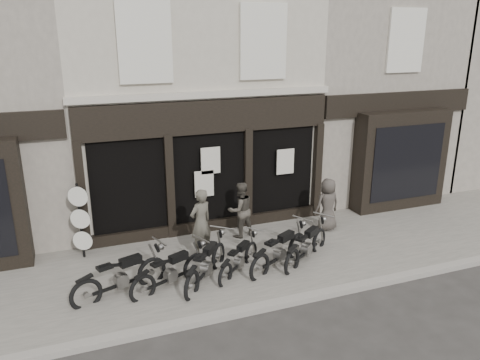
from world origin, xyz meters
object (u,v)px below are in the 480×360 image
object	(u,v)px
motorcycle_3	(239,261)
man_left	(201,223)
motorcycle_0	(121,279)
man_right	(328,204)
motorcycle_1	(171,274)
advert_sign_post	(81,225)
motorcycle_2	(206,267)
motorcycle_5	(307,248)
motorcycle_4	(280,253)
man_centre	(240,210)

from	to	relation	value
motorcycle_3	man_left	bearing A→B (deg)	77.17
motorcycle_0	man_right	size ratio (longest dim) A/B	1.42
motorcycle_1	advert_sign_post	xyz separation A→B (m)	(-1.79, 2.17, 0.62)
motorcycle_2	advert_sign_post	distance (m)	3.45
motorcycle_1	motorcycle_2	size ratio (longest dim) A/B	1.09
motorcycle_1	motorcycle_5	xyz separation A→B (m)	(3.52, 0.09, 0.01)
motorcycle_1	motorcycle_5	distance (m)	3.52
man_right	motorcycle_4	bearing A→B (deg)	29.49
man_left	motorcycle_2	bearing A→B (deg)	55.85
motorcycle_0	motorcycle_4	distance (m)	3.83
motorcycle_5	man_centre	world-z (taller)	man_centre
motorcycle_4	motorcycle_5	bearing A→B (deg)	-24.38
man_right	advert_sign_post	size ratio (longest dim) A/B	0.74
motorcycle_4	advert_sign_post	bearing A→B (deg)	126.20
motorcycle_2	man_left	world-z (taller)	man_left
motorcycle_1	motorcycle_2	xyz separation A→B (m)	(0.84, 0.02, 0.02)
motorcycle_1	man_left	xyz separation A→B (m)	(1.08, 1.27, 0.61)
man_left	man_centre	distance (m)	1.54
motorcycle_5	man_left	bearing A→B (deg)	119.49
motorcycle_2	man_centre	size ratio (longest dim) A/B	1.15
motorcycle_3	motorcycle_1	bearing A→B (deg)	142.95
motorcycle_2	motorcycle_4	distance (m)	1.90
motorcycle_0	man_centre	world-z (taller)	man_centre
motorcycle_5	man_right	world-z (taller)	man_right
motorcycle_5	man_left	xyz separation A→B (m)	(-2.44, 1.17, 0.60)
motorcycle_0	motorcycle_3	size ratio (longest dim) A/B	1.41
motorcycle_5	advert_sign_post	world-z (taller)	advert_sign_post
motorcycle_2	man_centre	distance (m)	2.58
motorcycle_1	motorcycle_3	distance (m)	1.71
man_left	motorcycle_4	bearing A→B (deg)	120.15
motorcycle_1	man_centre	world-z (taller)	man_centre
motorcycle_1	advert_sign_post	distance (m)	2.88
motorcycle_3	motorcycle_5	bearing A→B (deg)	-42.61
motorcycle_2	man_right	xyz separation A→B (m)	(4.12, 1.53, 0.47)
motorcycle_4	motorcycle_3	bearing A→B (deg)	146.33
motorcycle_4	man_centre	size ratio (longest dim) A/B	1.30
man_right	motorcycle_0	bearing A→B (deg)	8.69
motorcycle_3	motorcycle_5	size ratio (longest dim) A/B	0.82
advert_sign_post	motorcycle_1	bearing A→B (deg)	-26.64
motorcycle_2	motorcycle_5	distance (m)	2.68
motorcycle_5	man_centre	xyz separation A→B (m)	(-1.08, 1.90, 0.50)
motorcycle_1	man_left	world-z (taller)	man_left
man_right	man_left	bearing A→B (deg)	-0.58
motorcycle_0	man_left	xyz separation A→B (m)	(2.17, 1.16, 0.58)
motorcycle_1	motorcycle_4	world-z (taller)	motorcycle_4
motorcycle_2	motorcycle_4	bearing A→B (deg)	-48.99
motorcycle_3	advert_sign_post	distance (m)	4.10
motorcycle_5	man_left	world-z (taller)	man_left
motorcycle_2	motorcycle_3	xyz separation A→B (m)	(0.86, 0.11, -0.06)
motorcycle_2	man_left	xyz separation A→B (m)	(0.24, 1.25, 0.59)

